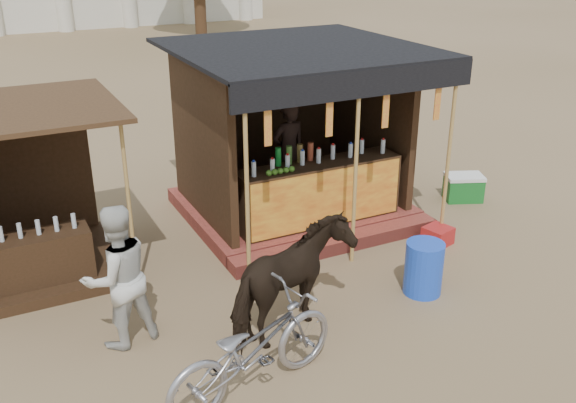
{
  "coord_description": "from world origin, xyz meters",
  "views": [
    {
      "loc": [
        -3.47,
        -5.31,
        4.41
      ],
      "look_at": [
        0.0,
        1.6,
        1.1
      ],
      "focal_mm": 40.0,
      "sensor_mm": 36.0,
      "label": 1
    }
  ],
  "objects": [
    {
      "name": "cow",
      "position": [
        -0.58,
        0.34,
        0.68
      ],
      "size": [
        1.78,
        1.32,
        1.37
      ],
      "primitive_type": "imported",
      "rotation": [
        0.0,
        0.0,
        1.98
      ],
      "color": "black",
      "rests_on": "ground"
    },
    {
      "name": "red_crate",
      "position": [
        2.45,
        1.44,
        0.13
      ],
      "size": [
        0.45,
        0.45,
        0.26
      ],
      "primitive_type": "cube",
      "rotation": [
        0.0,
        0.0,
        0.27
      ],
      "color": "#AA1D1C",
      "rests_on": "ground"
    },
    {
      "name": "blue_barrel",
      "position": [
        1.37,
        0.41,
        0.36
      ],
      "size": [
        0.52,
        0.52,
        0.71
      ],
      "primitive_type": "cylinder",
      "rotation": [
        0.0,
        0.0,
        -0.04
      ],
      "color": "blue",
      "rests_on": "ground"
    },
    {
      "name": "secondary_stall",
      "position": [
        -3.17,
        3.24,
        0.85
      ],
      "size": [
        2.4,
        2.4,
        2.38
      ],
      "color": "#362013",
      "rests_on": "ground"
    },
    {
      "name": "motorbike",
      "position": [
        -1.4,
        -0.4,
        0.53
      ],
      "size": [
        2.13,
        1.16,
        1.06
      ],
      "primitive_type": "imported",
      "rotation": [
        0.0,
        0.0,
        1.8
      ],
      "color": "#94939B",
      "rests_on": "ground"
    },
    {
      "name": "cooler",
      "position": [
        3.94,
        2.6,
        0.23
      ],
      "size": [
        0.76,
        0.65,
        0.46
      ],
      "color": "#176B24",
      "rests_on": "ground"
    },
    {
      "name": "main_stall",
      "position": [
        1.0,
        3.36,
        1.02
      ],
      "size": [
        3.6,
        3.61,
        2.78
      ],
      "color": "#993A32",
      "rests_on": "ground"
    },
    {
      "name": "ground",
      "position": [
        0.0,
        0.0,
        0.0
      ],
      "size": [
        120.0,
        120.0,
        0.0
      ],
      "primitive_type": "plane",
      "color": "#846B4C",
      "rests_on": "ground"
    },
    {
      "name": "bystander",
      "position": [
        -2.38,
        1.07,
        0.85
      ],
      "size": [
        0.94,
        0.81,
        1.7
      ],
      "primitive_type": "imported",
      "rotation": [
        0.0,
        0.0,
        3.36
      ],
      "color": "beige",
      "rests_on": "ground"
    }
  ]
}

